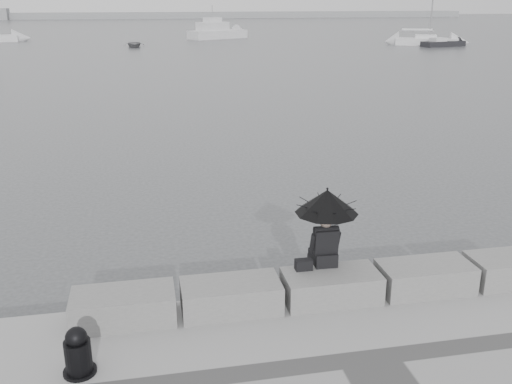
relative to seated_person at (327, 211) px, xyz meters
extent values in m
plane|color=#3F4143|center=(0.02, 0.11, -1.98)|extent=(360.00, 360.00, 0.00)
cube|color=slate|center=(-3.38, -0.34, -1.23)|extent=(1.60, 0.80, 0.50)
cube|color=slate|center=(-1.68, -0.34, -1.23)|extent=(1.60, 0.80, 0.50)
cube|color=slate|center=(0.02, -0.34, -1.23)|extent=(1.60, 0.80, 0.50)
cube|color=slate|center=(1.72, -0.34, -1.23)|extent=(1.60, 0.80, 0.50)
sphere|color=#726056|center=(0.00, 0.02, -0.20)|extent=(0.21, 0.21, 0.21)
cylinder|color=black|center=(0.00, 0.01, -0.13)|extent=(0.02, 0.02, 1.00)
cone|color=black|center=(0.00, 0.01, 0.17)|extent=(1.06, 1.06, 0.41)
sphere|color=black|center=(0.00, 0.01, 0.39)|extent=(0.04, 0.04, 0.04)
cube|color=black|center=(-0.41, -0.12, -0.89)|extent=(0.28, 0.16, 0.18)
cylinder|color=black|center=(-3.95, -1.58, -1.45)|extent=(0.45, 0.45, 0.06)
cylinder|color=black|center=(-3.95, -1.58, -1.23)|extent=(0.36, 0.36, 0.50)
sphere|color=black|center=(-3.95, -1.58, -0.92)|extent=(0.29, 0.29, 0.29)
cube|color=gray|center=(0.02, 155.11, -1.18)|extent=(180.00, 6.00, 1.60)
cube|color=silver|center=(30.48, 56.09, -1.63)|extent=(7.34, 4.92, 0.90)
cube|color=silver|center=(30.48, 56.09, -1.03)|extent=(2.86, 2.42, 0.50)
cylinder|color=gray|center=(30.48, 56.09, -0.38)|extent=(3.64, 1.61, 0.10)
cube|color=silver|center=(7.78, 72.07, -1.48)|extent=(8.54, 6.27, 1.20)
cube|color=silver|center=(7.78, 72.07, -0.38)|extent=(4.64, 3.84, 1.20)
cube|color=silver|center=(7.78, 72.07, 0.52)|extent=(2.55, 2.36, 0.60)
cylinder|color=gray|center=(7.78, 72.07, 1.62)|extent=(0.08, 0.08, 1.60)
cube|color=black|center=(31.52, 53.71, -1.73)|extent=(5.72, 3.00, 0.70)
cube|color=silver|center=(31.52, 53.71, -1.23)|extent=(1.91, 1.59, 0.50)
imported|color=gray|center=(-3.47, 59.95, -1.68)|extent=(3.52, 1.53, 0.59)
camera|label=1|loc=(-2.88, -8.45, 3.36)|focal=40.00mm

